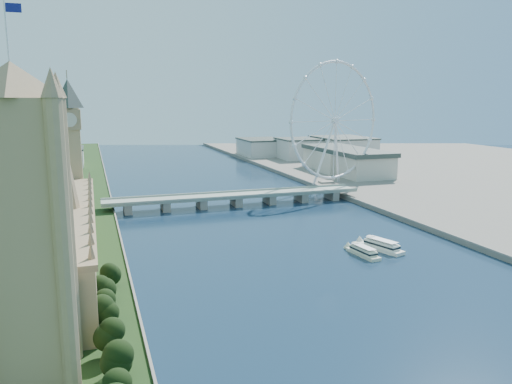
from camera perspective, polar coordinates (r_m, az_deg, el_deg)
name	(u,v)px	position (r m, az deg, el deg)	size (l,w,h in m)	color
tree_row	(110,358)	(169.71, -16.30, -17.73)	(9.34, 169.34, 22.11)	black
victoria_tower	(23,219)	(160.09, -25.10, -2.77)	(28.16, 28.16, 112.00)	tan
parliament_range	(70,236)	(279.39, -20.49, -4.71)	(24.00, 200.00, 70.00)	tan
big_ben	(70,131)	(379.05, -20.44, 6.50)	(20.02, 20.02, 110.00)	tan
westminster_bridge	(236,198)	(424.37, -2.30, -0.66)	(220.00, 22.00, 9.50)	gray
london_eye	(335,121)	(512.81, 9.00, 8.00)	(113.60, 39.12, 124.30)	silver
county_hall	(346,175)	(610.80, 10.20, 1.97)	(54.00, 144.00, 35.00)	beige
city_skyline	(211,154)	(681.83, -5.22, 4.40)	(505.00, 280.00, 32.00)	beige
tour_boat_near	(363,256)	(296.59, 12.15, -7.12)	(7.07, 27.76, 6.11)	beige
tour_boat_far	(381,250)	(309.33, 14.15, -6.47)	(8.18, 31.90, 7.07)	white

